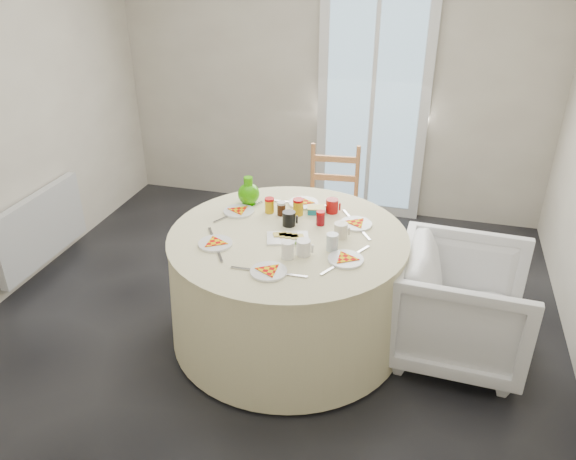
% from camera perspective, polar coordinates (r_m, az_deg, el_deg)
% --- Properties ---
extents(floor, '(4.00, 4.00, 0.00)m').
position_cam_1_polar(floor, '(4.03, -1.91, -9.23)').
color(floor, black).
rests_on(floor, ground).
extents(wall_back, '(4.00, 0.02, 2.60)m').
position_cam_1_polar(wall_back, '(5.28, 4.41, 15.45)').
color(wall_back, '#BCB5A3').
rests_on(wall_back, floor).
extents(glass_door, '(1.00, 0.08, 2.10)m').
position_cam_1_polar(glass_door, '(5.23, 8.60, 12.29)').
color(glass_door, silver).
rests_on(glass_door, floor).
extents(radiator, '(0.07, 1.00, 0.55)m').
position_cam_1_polar(radiator, '(4.83, -23.82, 0.21)').
color(radiator, silver).
rests_on(radiator, floor).
extents(table, '(1.55, 1.55, 0.79)m').
position_cam_1_polar(table, '(3.71, 0.00, -5.81)').
color(table, beige).
rests_on(table, floor).
extents(wooden_chair, '(0.46, 0.44, 0.95)m').
position_cam_1_polar(wooden_chair, '(4.56, 4.46, 2.32)').
color(wooden_chair, '#C07D50').
rests_on(wooden_chair, floor).
extents(armchair, '(0.78, 0.83, 0.82)m').
position_cam_1_polar(armchair, '(3.70, 17.30, -7.11)').
color(armchair, white).
rests_on(armchair, floor).
extents(place_settings, '(1.16, 1.16, 0.02)m').
position_cam_1_polar(place_settings, '(3.51, 0.00, -0.43)').
color(place_settings, white).
rests_on(place_settings, table).
extents(jar_cluster, '(0.47, 0.33, 0.12)m').
position_cam_1_polar(jar_cluster, '(3.69, 0.53, 1.94)').
color(jar_cluster, '#AC480F').
rests_on(jar_cluster, table).
extents(butter_tub, '(0.13, 0.11, 0.05)m').
position_cam_1_polar(butter_tub, '(3.78, 2.87, 1.97)').
color(butter_tub, '#157888').
rests_on(butter_tub, table).
extents(green_pitcher, '(0.18, 0.18, 0.19)m').
position_cam_1_polar(green_pitcher, '(3.88, -4.03, 4.04)').
color(green_pitcher, '#33A502').
rests_on(green_pitcher, table).
extents(cheese_platter, '(0.29, 0.23, 0.03)m').
position_cam_1_polar(cheese_platter, '(3.45, -0.03, -0.87)').
color(cheese_platter, white).
rests_on(cheese_platter, table).
extents(mugs_glasses, '(0.67, 0.67, 0.12)m').
position_cam_1_polar(mugs_glasses, '(3.46, 2.46, -0.13)').
color(mugs_glasses, '#A3999B').
rests_on(mugs_glasses, table).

